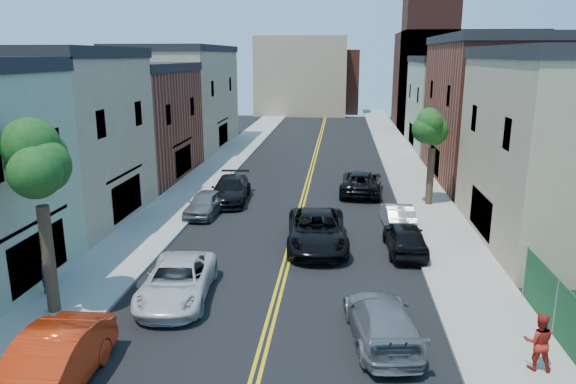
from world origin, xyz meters
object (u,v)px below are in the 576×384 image
(pedestrian_right, at_px, (539,342))
(white_pickup, at_px, (177,281))
(red_sedan, at_px, (49,367))
(grey_car_right, at_px, (382,321))
(dark_car_right_far, at_px, (361,182))
(grey_car_left, at_px, (205,203))
(black_car_right, at_px, (405,238))
(black_car_left, at_px, (230,190))
(silver_car_right, at_px, (397,216))
(pedestrian_left, at_px, (47,273))
(black_suv_lane, at_px, (317,230))

(pedestrian_right, bearing_deg, white_pickup, -9.06)
(red_sedan, bearing_deg, grey_car_right, 20.88)
(dark_car_right_far, distance_m, pedestrian_right, 21.29)
(grey_car_left, xyz_separation_m, grey_car_right, (9.30, -13.40, 0.01))
(grey_car_left, bearing_deg, white_pickup, -76.62)
(grey_car_right, relative_size, black_car_right, 1.13)
(white_pickup, distance_m, dark_car_right_far, 18.67)
(black_car_left, bearing_deg, silver_car_right, -26.89)
(black_car_left, relative_size, grey_car_right, 1.10)
(red_sedan, xyz_separation_m, silver_car_right, (11.00, 15.92, -0.17))
(pedestrian_left, bearing_deg, black_car_left, 2.69)
(white_pickup, distance_m, pedestrian_right, 12.62)
(grey_car_left, relative_size, dark_car_right_far, 0.73)
(grey_car_right, relative_size, dark_car_right_far, 0.87)
(dark_car_right_far, bearing_deg, pedestrian_left, 57.67)
(pedestrian_right, bearing_deg, silver_car_right, -70.20)
(dark_car_right_far, bearing_deg, grey_car_left, 37.05)
(white_pickup, bearing_deg, pedestrian_left, 177.23)
(red_sedan, xyz_separation_m, white_pickup, (1.70, 6.19, -0.12))
(white_pickup, distance_m, black_suv_lane, 8.10)
(black_suv_lane, height_order, pedestrian_right, pedestrian_right)
(red_sedan, distance_m, silver_car_right, 19.35)
(grey_car_right, distance_m, black_suv_lane, 9.03)
(white_pickup, relative_size, black_car_left, 0.97)
(black_car_left, relative_size, silver_car_right, 1.31)
(black_car_right, height_order, dark_car_right_far, dark_car_right_far)
(red_sedan, distance_m, white_pickup, 6.42)
(black_car_right, bearing_deg, silver_car_right, -92.20)
(grey_car_right, bearing_deg, grey_car_left, -62.88)
(silver_car_right, xyz_separation_m, pedestrian_left, (-14.45, -9.90, 0.23))
(red_sedan, height_order, black_suv_lane, red_sedan)
(black_car_left, height_order, pedestrian_right, pedestrian_right)
(black_suv_lane, bearing_deg, silver_car_right, 35.07)
(black_car_left, xyz_separation_m, black_suv_lane, (5.92, -7.82, 0.06))
(grey_car_right, bearing_deg, red_sedan, 14.71)
(dark_car_right_far, bearing_deg, white_pickup, 70.16)
(grey_car_right, distance_m, dark_car_right_far, 19.41)
(silver_car_right, relative_size, dark_car_right_far, 0.73)
(grey_car_left, height_order, silver_car_right, grey_car_left)
(silver_car_right, bearing_deg, pedestrian_left, 31.01)
(red_sedan, distance_m, black_car_right, 16.35)
(white_pickup, bearing_deg, black_car_left, 88.79)
(silver_car_right, distance_m, black_suv_lane, 5.43)
(pedestrian_left, bearing_deg, grey_car_right, -80.32)
(red_sedan, relative_size, pedestrian_left, 3.40)
(grey_car_left, relative_size, silver_car_right, 1.00)
(grey_car_left, height_order, black_suv_lane, black_suv_lane)
(black_car_right, bearing_deg, black_suv_lane, -7.60)
(black_car_right, xyz_separation_m, pedestrian_right, (2.74, -9.68, 0.28))
(red_sedan, bearing_deg, white_pickup, 73.16)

